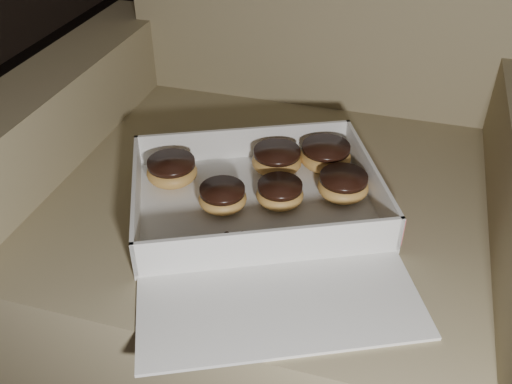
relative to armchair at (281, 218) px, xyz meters
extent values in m
cube|color=#857755|center=(0.00, -0.05, -0.09)|extent=(0.75, 0.75, 0.44)
cube|color=#857755|center=(-0.41, -0.05, -0.02)|extent=(0.12, 0.75, 0.58)
cube|color=#857755|center=(0.41, -0.05, -0.02)|extent=(0.12, 0.75, 0.58)
cube|color=white|center=(-0.01, -0.14, 0.13)|extent=(0.46, 0.41, 0.01)
cube|color=white|center=(-0.07, -0.01, 0.17)|extent=(0.34, 0.16, 0.06)
cube|color=white|center=(0.05, -0.26, 0.17)|extent=(0.34, 0.16, 0.06)
cube|color=white|center=(-0.18, -0.21, 0.17)|extent=(0.12, 0.26, 0.06)
cube|color=white|center=(0.16, -0.06, 0.17)|extent=(0.12, 0.26, 0.06)
cube|color=#DD5962|center=(0.16, -0.06, 0.17)|extent=(0.12, 0.25, 0.05)
cube|color=white|center=(0.08, -0.34, 0.13)|extent=(0.40, 0.30, 0.01)
ellipsoid|color=#DC9A4D|center=(-0.06, -0.17, 0.16)|extent=(0.07, 0.07, 0.04)
cylinder|color=black|center=(-0.06, -0.17, 0.17)|extent=(0.07, 0.07, 0.01)
ellipsoid|color=#DC9A4D|center=(0.07, -0.01, 0.16)|extent=(0.09, 0.09, 0.04)
cylinder|color=black|center=(0.07, -0.01, 0.18)|extent=(0.08, 0.08, 0.01)
ellipsoid|color=#DC9A4D|center=(0.03, -0.13, 0.16)|extent=(0.07, 0.07, 0.04)
cylinder|color=black|center=(0.03, -0.13, 0.17)|extent=(0.07, 0.07, 0.01)
ellipsoid|color=#DC9A4D|center=(-0.16, -0.12, 0.16)|extent=(0.08, 0.08, 0.04)
cylinder|color=black|center=(-0.16, -0.12, 0.17)|extent=(0.08, 0.08, 0.01)
ellipsoid|color=#DC9A4D|center=(0.12, -0.09, 0.16)|extent=(0.08, 0.08, 0.04)
cylinder|color=black|center=(0.12, -0.09, 0.17)|extent=(0.08, 0.08, 0.01)
ellipsoid|color=#DC9A4D|center=(0.00, -0.04, 0.16)|extent=(0.08, 0.08, 0.04)
cylinder|color=black|center=(0.00, -0.04, 0.18)|extent=(0.08, 0.08, 0.01)
ellipsoid|color=black|center=(-0.07, -0.27, 0.14)|extent=(0.01, 0.01, 0.00)
ellipsoid|color=black|center=(0.16, -0.14, 0.14)|extent=(0.01, 0.01, 0.00)
ellipsoid|color=black|center=(-0.01, -0.22, 0.14)|extent=(0.01, 0.01, 0.00)
ellipsoid|color=black|center=(-0.03, -0.23, 0.14)|extent=(0.01, 0.01, 0.00)
camera|label=1|loc=(0.19, -0.83, 0.68)|focal=40.00mm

